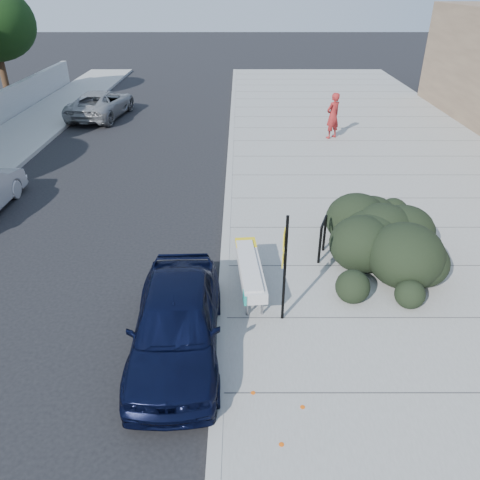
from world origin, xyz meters
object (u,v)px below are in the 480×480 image
Objects in this scene: bike_rack at (323,235)px; sign_post at (284,263)px; suv_silver at (101,104)px; pedestrian at (333,116)px; bench at (250,269)px; sedan_navy at (176,322)px.

sign_post is (-1.18, -2.44, 0.73)m from bike_rack.
pedestrian is (11.05, -4.10, 0.44)m from suv_silver.
suv_silver reaches higher than bike_rack.
bench is 0.59× the size of sedan_navy.
bench is 17.15m from suv_silver.
sedan_navy is 18.30m from suv_silver.
bench is 1.02× the size of sign_post.
bench is at bearing 35.11° from pedestrian.
suv_silver is (-5.88, 17.33, -0.02)m from sedan_navy.
suv_silver is (-7.28, 15.53, -0.04)m from bench.
sign_post reaches higher than pedestrian.
bike_rack is 16.77m from suv_silver.
bike_rack is 0.53× the size of pedestrian.
sign_post is 1.22× the size of pedestrian.
suv_silver is at bearing 106.71° from sedan_navy.
bike_rack is at bearing 43.24° from sedan_navy.
suv_silver is at bearing 109.89° from bench.
sign_post is 18.34m from suv_silver.
sign_post reaches higher than bench.
bench is 2.31m from bike_rack.
suv_silver is 2.51× the size of pedestrian.
sedan_navy reaches higher than bike_rack.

